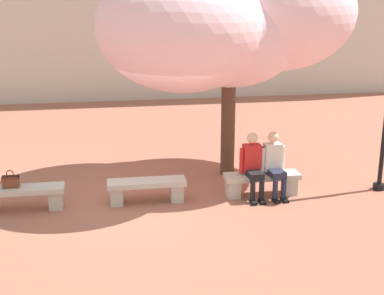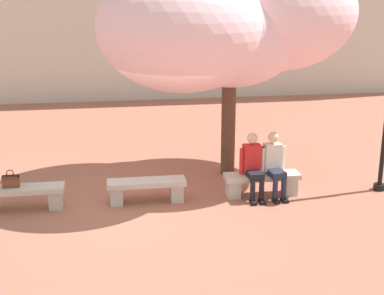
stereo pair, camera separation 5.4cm
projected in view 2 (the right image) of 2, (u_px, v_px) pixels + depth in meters
name	position (u px, v px, depth m)	size (l,w,h in m)	color
ground_plane	(147.00, 202.00, 10.36)	(100.00, 100.00, 0.00)	#9E604C
stone_bench_west_end	(23.00, 195.00, 9.92)	(1.51, 0.43, 0.45)	#BCB7AD
stone_bench_near_west	(147.00, 188.00, 10.27)	(1.51, 0.43, 0.45)	#BCB7AD
stone_bench_center	(262.00, 181.00, 10.62)	(1.51, 0.43, 0.45)	#BCB7AD
person_seated_left	(253.00, 163.00, 10.42)	(0.51, 0.69, 1.29)	black
person_seated_right	(274.00, 162.00, 10.49)	(0.51, 0.71, 1.29)	black
handbag	(11.00, 180.00, 9.84)	(0.30, 0.15, 0.34)	brown
cherry_tree_main	(226.00, 24.00, 10.89)	(5.40, 3.87, 4.71)	#513828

